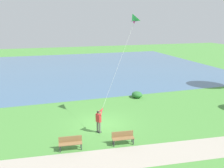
% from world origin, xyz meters
% --- Properties ---
extents(ground_plane, '(120.00, 120.00, 0.00)m').
position_xyz_m(ground_plane, '(0.00, 0.00, 0.00)').
color(ground_plane, '#4C8E3D').
extents(lake_water, '(36.00, 44.00, 0.01)m').
position_xyz_m(lake_water, '(-24.34, 4.00, 0.00)').
color(lake_water, '#476B8E').
rests_on(lake_water, ground).
extents(walkway_path, '(5.44, 32.08, 0.02)m').
position_xyz_m(walkway_path, '(5.27, 2.00, 0.01)').
color(walkway_path, '#ADA393').
rests_on(walkway_path, ground).
extents(person_kite_flyer, '(0.53, 0.62, 1.83)m').
position_xyz_m(person_kite_flyer, '(1.33, -0.48, 1.05)').
color(person_kite_flyer, '#232328').
rests_on(person_kite_flyer, ground).
extents(flying_kite, '(2.40, 3.25, 6.88)m').
position_xyz_m(flying_kite, '(-0.65, 2.81, 8.19)').
color(flying_kite, green).
extents(park_bench_near_walkway, '(0.58, 1.54, 0.88)m').
position_xyz_m(park_bench_near_walkway, '(3.13, -2.82, 0.51)').
color(park_bench_near_walkway, olive).
rests_on(park_bench_near_walkway, ground).
extents(park_bench_far_walkway, '(0.58, 1.54, 0.88)m').
position_xyz_m(park_bench_far_walkway, '(3.46, 0.67, 0.51)').
color(park_bench_far_walkway, olive).
rests_on(park_bench_far_walkway, ground).
extents(lakeside_shrub, '(1.32, 1.12, 0.65)m').
position_xyz_m(lakeside_shrub, '(-5.51, 5.50, 0.33)').
color(lakeside_shrub, '#2D7033').
rests_on(lakeside_shrub, ground).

